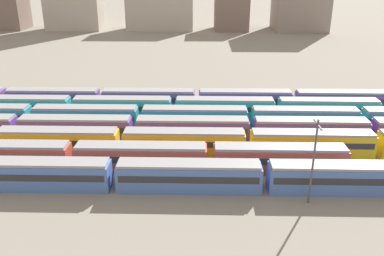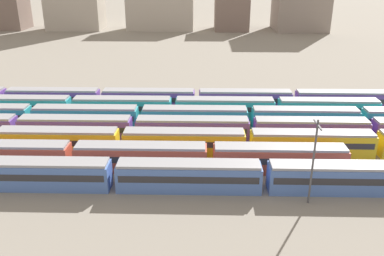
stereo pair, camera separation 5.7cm
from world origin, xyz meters
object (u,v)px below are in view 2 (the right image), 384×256
train_track_1 (73,156)px  train_track_5 (173,107)px  train_track_6 (197,99)px  train_track_2 (248,142)px  train_track_3 (251,129)px  train_track_4 (250,118)px  catenary_pole_0 (314,159)px  train_track_0 (189,176)px

train_track_1 → train_track_5: size_ratio=1.00×
train_track_5 → train_track_6: 6.71m
train_track_2 → train_track_3: same height
train_track_3 → train_track_5: 16.81m
train_track_1 → train_track_4: same height
train_track_1 → train_track_6: 30.91m
train_track_3 → train_track_6: 18.00m
catenary_pole_0 → train_track_4: bearing=100.9°
train_track_4 → train_track_2: bearing=-97.5°
train_track_1 → train_track_6: same height
train_track_1 → train_track_5: bearing=59.0°
train_track_2 → train_track_5: same height
train_track_2 → train_track_6: bearing=110.7°
train_track_0 → train_track_5: bearing=98.1°
train_track_1 → train_track_2: (24.58, 5.20, 0.00)m
train_track_2 → catenary_pole_0: catenary_pole_0 is taller
train_track_5 → catenary_pole_0: (18.03, -28.86, 3.96)m
train_track_0 → train_track_5: size_ratio=1.25×
train_track_5 → train_track_0: bearing=-81.9°
train_track_0 → train_track_1: (-16.17, 5.20, 0.00)m
train_track_1 → catenary_pole_0: catenary_pole_0 is taller
train_track_6 → train_track_0: bearing=-91.0°
train_track_1 → train_track_2: size_ratio=0.66×
train_track_2 → train_track_3: bearing=77.9°
train_track_1 → catenary_pole_0: (30.51, -8.06, 3.96)m
train_track_4 → train_track_6: same height
train_track_2 → catenary_pole_0: (5.93, -13.26, 3.96)m
train_track_5 → catenary_pole_0: bearing=-58.0°
train_track_4 → train_track_5: same height
train_track_2 → train_track_5: 19.74m
train_track_2 → train_track_4: bearing=82.5°
train_track_0 → catenary_pole_0: (14.34, -2.86, 3.96)m
train_track_0 → train_track_6: 31.20m
train_track_3 → train_track_5: size_ratio=1.51×
train_track_2 → train_track_1: bearing=-168.1°
train_track_5 → train_track_1: bearing=-121.0°
train_track_1 → train_track_3: size_ratio=0.66×
train_track_5 → catenary_pole_0: 34.26m
train_track_6 → train_track_4: bearing=-48.4°
train_track_2 → train_track_5: size_ratio=1.51×
train_track_4 → train_track_6: size_ratio=1.00×
train_track_0 → train_track_4: 22.98m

